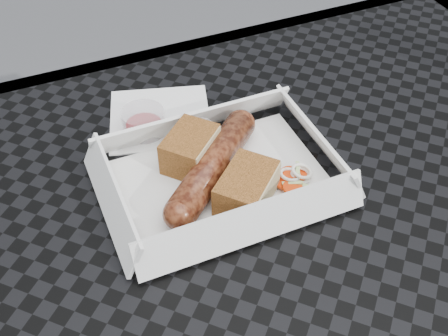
{
  "coord_description": "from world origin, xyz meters",
  "views": [
    {
      "loc": [
        -0.26,
        -0.27,
        1.18
      ],
      "look_at": [
        -0.1,
        0.11,
        0.78
      ],
      "focal_mm": 45.0,
      "sensor_mm": 36.0,
      "label": 1
    }
  ],
  "objects": [
    {
      "name": "condiment_cup_sauce",
      "position": [
        -0.15,
        0.23,
        0.76
      ],
      "size": [
        0.05,
        0.05,
        0.03
      ],
      "primitive_type": "cylinder",
      "color": "#9A0B0D",
      "rests_on": "patio_table"
    },
    {
      "name": "napkin",
      "position": [
        -0.12,
        0.25,
        0.75
      ],
      "size": [
        0.15,
        0.15,
        0.0
      ],
      "primitive_type": "cube",
      "rotation": [
        0.0,
        0.0,
        -0.29
      ],
      "color": "white",
      "rests_on": "patio_table"
    },
    {
      "name": "veg_garnish",
      "position": [
        -0.03,
        0.09,
        0.75
      ],
      "size": [
        0.03,
        0.03,
        0.0
      ],
      "color": "red",
      "rests_on": "food_tray"
    },
    {
      "name": "food_tray",
      "position": [
        -0.1,
        0.12,
        0.75
      ],
      "size": [
        0.22,
        0.15,
        0.0
      ],
      "primitive_type": "cube",
      "color": "white",
      "rests_on": "patio_table"
    },
    {
      "name": "bratwurst",
      "position": [
        -0.1,
        0.13,
        0.77
      ],
      "size": [
        0.14,
        0.13,
        0.03
      ],
      "rotation": [
        0.0,
        0.0,
        0.74
      ],
      "color": "brown",
      "rests_on": "food_tray"
    },
    {
      "name": "patio_table",
      "position": [
        0.0,
        0.0,
        0.67
      ],
      "size": [
        0.8,
        0.8,
        0.74
      ],
      "color": "black",
      "rests_on": "ground"
    },
    {
      "name": "condiment_cup_empty",
      "position": [
        -0.1,
        0.18,
        0.76
      ],
      "size": [
        0.05,
        0.05,
        0.03
      ],
      "primitive_type": "cylinder",
      "color": "silver",
      "rests_on": "patio_table"
    },
    {
      "name": "bread_near",
      "position": [
        -0.12,
        0.16,
        0.77
      ],
      "size": [
        0.08,
        0.07,
        0.04
      ],
      "primitive_type": "cube",
      "rotation": [
        0.0,
        0.0,
        0.74
      ],
      "color": "brown",
      "rests_on": "food_tray"
    },
    {
      "name": "bread_far",
      "position": [
        -0.08,
        0.08,
        0.77
      ],
      "size": [
        0.08,
        0.08,
        0.04
      ],
      "primitive_type": "cube",
      "rotation": [
        0.0,
        0.0,
        0.74
      ],
      "color": "brown",
      "rests_on": "food_tray"
    }
  ]
}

